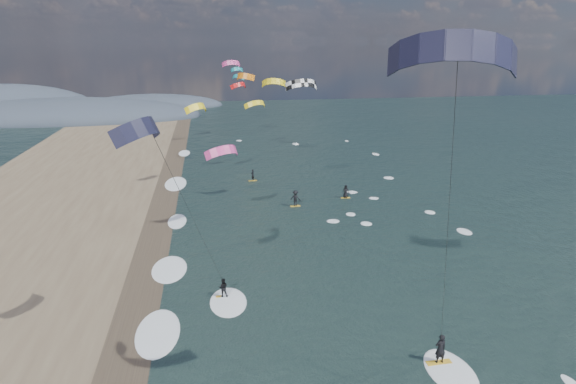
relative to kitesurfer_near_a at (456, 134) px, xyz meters
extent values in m
plane|color=black|center=(-2.58, 4.77, -14.30)|extent=(260.00, 260.00, 0.00)
cube|color=#382D23|center=(-14.58, 14.77, -14.30)|extent=(3.00, 240.00, 0.00)
ellipsoid|color=#3D4756|center=(-60.58, 116.77, -14.30)|extent=(48.00, 20.00, 15.00)
ellipsoid|color=#3D4756|center=(-42.58, 104.77, -14.30)|extent=(64.00, 24.00, 10.00)
ellipsoid|color=#3D4756|center=(-24.58, 124.77, -14.30)|extent=(40.00, 18.00, 7.00)
cube|color=gold|center=(3.22, 4.99, -14.27)|extent=(1.47, 0.44, 0.06)
imported|color=black|center=(3.22, 4.99, -13.33)|extent=(0.69, 0.47, 1.81)
ellipsoid|color=white|center=(3.52, 4.19, -14.30)|extent=(2.60, 4.20, 0.12)
cylinder|color=black|center=(1.22, 1.99, -4.90)|extent=(0.02, 0.02, 17.73)
cube|color=gold|center=(-8.67, 14.60, -14.28)|extent=(1.11, 0.34, 0.05)
imported|color=black|center=(-8.67, 14.60, -13.55)|extent=(0.74, 0.60, 1.41)
ellipsoid|color=white|center=(-8.37, 13.80, -14.30)|extent=(2.60, 4.20, 0.12)
cylinder|color=black|center=(-10.42, 11.60, -6.89)|extent=(0.02, 0.02, 14.05)
cube|color=gold|center=(0.05, 33.40, -14.28)|extent=(1.10, 0.35, 0.05)
imported|color=black|center=(0.05, 33.40, -13.35)|extent=(1.33, 1.09, 1.80)
cube|color=gold|center=(6.42, 35.37, -14.28)|extent=(1.10, 0.35, 0.05)
imported|color=black|center=(6.42, 35.37, -13.49)|extent=(0.88, 0.74, 1.53)
cube|color=gold|center=(-3.67, 44.49, -14.28)|extent=(1.10, 0.35, 0.05)
imported|color=black|center=(-3.67, 44.49, -13.50)|extent=(0.63, 0.65, 1.50)
ellipsoid|color=white|center=(-13.38, 10.77, -14.30)|extent=(2.40, 5.40, 0.11)
ellipsoid|color=white|center=(-13.38, 19.77, -14.30)|extent=(2.40, 5.40, 0.11)
ellipsoid|color=white|center=(-13.38, 30.77, -14.30)|extent=(2.40, 5.40, 0.11)
ellipsoid|color=white|center=(-13.38, 44.77, -14.30)|extent=(2.40, 5.40, 0.11)
ellipsoid|color=white|center=(-13.38, 62.77, -14.30)|extent=(2.40, 5.40, 0.11)
camera|label=1|loc=(-9.18, -16.60, 3.31)|focal=30.00mm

